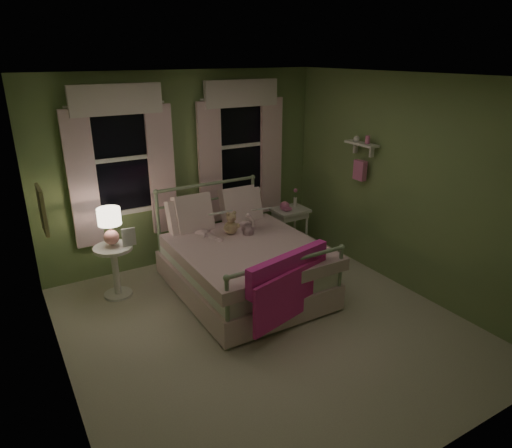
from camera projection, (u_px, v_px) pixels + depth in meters
room_shell at (265, 213)px, 4.54m from camera, size 4.20×4.20×4.20m
bed at (242, 262)px, 5.61m from camera, size 1.58×2.04×1.18m
pink_throw at (289, 279)px, 4.70m from camera, size 1.10×0.40×0.71m
child_left at (205, 215)px, 5.63m from camera, size 0.28×0.21×0.69m
child_right at (244, 207)px, 5.89m from camera, size 0.43×0.39×0.71m
book_left at (213, 218)px, 5.41m from camera, size 0.21×0.13×0.26m
book_right at (254, 213)px, 5.69m from camera, size 0.22×0.15×0.26m
teddy_bear at (231, 225)px, 5.68m from camera, size 0.23×0.18×0.30m
nightstand_left at (115, 264)px, 5.47m from camera, size 0.46×0.46×0.65m
table_lamp at (110, 223)px, 5.28m from camera, size 0.27×0.27×0.45m
book_nightstand at (123, 247)px, 5.37m from camera, size 0.17×0.23×0.02m
nightstand_right at (290, 215)px, 6.73m from camera, size 0.50×0.40×0.64m
pink_toy at (285, 206)px, 6.62m from camera, size 0.14×0.18×0.14m
bud_vase at (295, 198)px, 6.74m from camera, size 0.06×0.06×0.28m
window_left at (121, 154)px, 5.66m from camera, size 1.34×0.13×1.96m
window_right at (241, 141)px, 6.47m from camera, size 1.34×0.13×1.96m
wall_shelf at (361, 157)px, 5.93m from camera, size 0.15×0.50×0.60m
framed_picture at (42, 210)px, 4.03m from camera, size 0.03×0.32×0.42m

